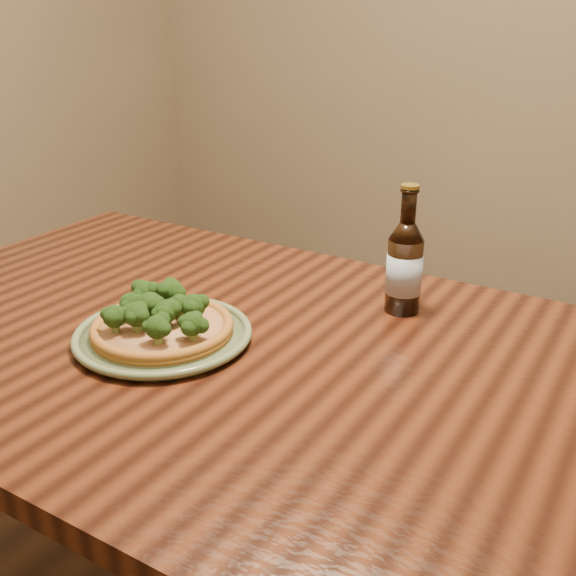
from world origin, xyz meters
The scene contains 4 objects.
table centered at (0.00, 0.10, 0.66)m, with size 1.60×0.90×0.75m.
plate centered at (-0.16, 0.04, 0.76)m, with size 0.30×0.30×0.02m.
pizza centered at (-0.16, 0.04, 0.78)m, with size 0.24×0.24×0.07m.
beer_bottle centered at (0.13, 0.36, 0.84)m, with size 0.07×0.07×0.24m.
Camera 1 is at (0.54, -0.72, 1.27)m, focal length 42.00 mm.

